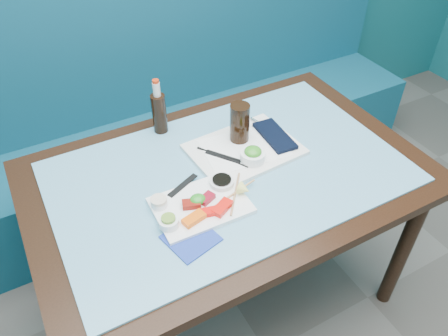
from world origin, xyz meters
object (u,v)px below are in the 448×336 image
cola_bottle_body (159,114)px  blue_napkin (191,238)px  serving_tray (244,149)px  seaweed_bowl (253,156)px  sashimi_plate (201,205)px  cola_glass (240,123)px  dining_table (229,190)px  booth_bench (153,133)px

cola_bottle_body → blue_napkin: size_ratio=1.15×
serving_tray → seaweed_bowl: seaweed_bowl is taller
sashimi_plate → cola_glass: bearing=41.3°
seaweed_bowl → cola_bottle_body: 0.41m
dining_table → serving_tray: bearing=34.6°
cola_glass → blue_napkin: (-0.37, -0.34, -0.09)m
booth_bench → dining_table: (0.00, -0.84, 0.29)m
booth_bench → serving_tray: 0.87m
cola_glass → blue_napkin: bearing=-137.0°
booth_bench → cola_glass: booth_bench is taller
seaweed_bowl → blue_napkin: seaweed_bowl is taller
sashimi_plate → cola_bottle_body: cola_bottle_body is taller
sashimi_plate → dining_table: bearing=34.6°
blue_napkin → cola_bottle_body: bearing=76.5°
cola_glass → serving_tray: bearing=-100.3°
cola_bottle_body → blue_napkin: 0.58m
sashimi_plate → blue_napkin: bearing=-128.0°
cola_glass → booth_bench: bearing=99.2°
serving_tray → blue_napkin: bearing=-145.0°
dining_table → cola_bottle_body: size_ratio=8.73×
sashimi_plate → cola_bottle_body: (0.05, 0.45, 0.07)m
dining_table → blue_napkin: 0.34m
booth_bench → cola_bottle_body: size_ratio=18.71×
booth_bench → dining_table: 0.89m
seaweed_bowl → cola_glass: size_ratio=0.59×
booth_bench → cola_bottle_body: 0.69m
serving_tray → seaweed_bowl: (-0.01, -0.07, 0.03)m
serving_tray → blue_napkin: size_ratio=2.79×
cola_glass → blue_napkin: size_ratio=1.09×
dining_table → blue_napkin: blue_napkin is taller
sashimi_plate → seaweed_bowl: bearing=23.5°
booth_bench → blue_napkin: bearing=-103.4°
booth_bench → cola_bottle_body: bearing=-103.3°
sashimi_plate → cola_bottle_body: size_ratio=1.86×
cola_glass → dining_table: bearing=-132.1°
dining_table → cola_glass: (0.12, 0.13, 0.18)m
serving_tray → blue_napkin: serving_tray is taller
cola_glass → blue_napkin: 0.51m
serving_tray → blue_napkin: (-0.36, -0.29, -0.00)m
cola_bottle_body → blue_napkin: bearing=-103.5°
sashimi_plate → cola_glass: cola_glass is taller
booth_bench → seaweed_bowl: size_ratio=33.25×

